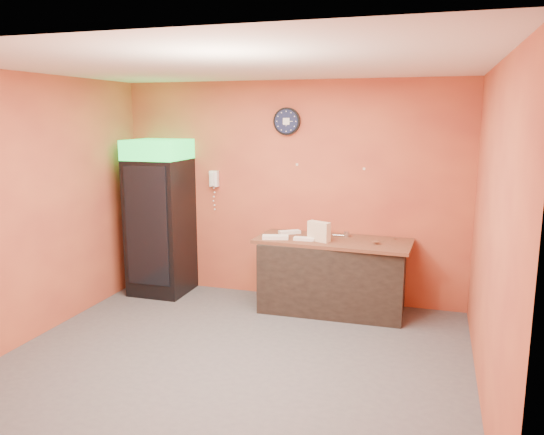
% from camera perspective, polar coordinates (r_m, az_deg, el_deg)
% --- Properties ---
extents(floor, '(4.50, 4.50, 0.00)m').
position_cam_1_polar(floor, '(5.42, -4.02, -14.95)').
color(floor, '#47474C').
rests_on(floor, ground).
extents(back_wall, '(4.50, 0.02, 2.80)m').
position_cam_1_polar(back_wall, '(6.85, 1.88, 2.83)').
color(back_wall, '#D0643A').
rests_on(back_wall, floor).
extents(left_wall, '(0.02, 4.00, 2.80)m').
position_cam_1_polar(left_wall, '(6.15, -24.15, 0.96)').
color(left_wall, '#D0643A').
rests_on(left_wall, floor).
extents(right_wall, '(0.02, 4.00, 2.80)m').
position_cam_1_polar(right_wall, '(4.66, 22.50, -1.82)').
color(right_wall, '#D0643A').
rests_on(right_wall, floor).
extents(ceiling, '(4.50, 4.00, 0.02)m').
position_cam_1_polar(ceiling, '(4.90, -4.47, 16.03)').
color(ceiling, white).
rests_on(ceiling, back_wall).
extents(beverage_cooler, '(0.72, 0.74, 2.06)m').
position_cam_1_polar(beverage_cooler, '(7.19, -12.07, -0.23)').
color(beverage_cooler, black).
rests_on(beverage_cooler, floor).
extents(prep_counter, '(1.72, 0.79, 0.85)m').
position_cam_1_polar(prep_counter, '(6.55, 6.53, -6.33)').
color(prep_counter, black).
rests_on(prep_counter, floor).
extents(wall_clock, '(0.35, 0.06, 0.35)m').
position_cam_1_polar(wall_clock, '(6.76, 1.60, 10.30)').
color(wall_clock, black).
rests_on(wall_clock, back_wall).
extents(wall_phone, '(0.12, 0.10, 0.21)m').
position_cam_1_polar(wall_phone, '(7.12, -6.28, 4.17)').
color(wall_phone, white).
rests_on(wall_phone, back_wall).
extents(butcher_paper, '(1.89, 0.85, 0.04)m').
position_cam_1_polar(butcher_paper, '(6.43, 6.61, -2.52)').
color(butcher_paper, brown).
rests_on(butcher_paper, prep_counter).
extents(sub_roll_stack, '(0.29, 0.20, 0.24)m').
position_cam_1_polar(sub_roll_stack, '(6.30, 5.07, -1.51)').
color(sub_roll_stack, beige).
rests_on(sub_roll_stack, butcher_paper).
extents(wrapped_sandwich_left, '(0.33, 0.20, 0.04)m').
position_cam_1_polar(wrapped_sandwich_left, '(6.40, 0.37, -2.13)').
color(wrapped_sandwich_left, white).
rests_on(wrapped_sandwich_left, butcher_paper).
extents(wrapped_sandwich_mid, '(0.26, 0.11, 0.04)m').
position_cam_1_polar(wrapped_sandwich_mid, '(6.35, 3.48, -2.30)').
color(wrapped_sandwich_mid, white).
rests_on(wrapped_sandwich_mid, butcher_paper).
extents(wrapped_sandwich_right, '(0.28, 0.24, 0.04)m').
position_cam_1_polar(wrapped_sandwich_right, '(6.70, 1.90, -1.58)').
color(wrapped_sandwich_right, white).
rests_on(wrapped_sandwich_right, butcher_paper).
extents(kitchen_tool, '(0.07, 0.07, 0.07)m').
position_cam_1_polar(kitchen_tool, '(6.58, 8.01, -1.78)').
color(kitchen_tool, silver).
rests_on(kitchen_tool, butcher_paper).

